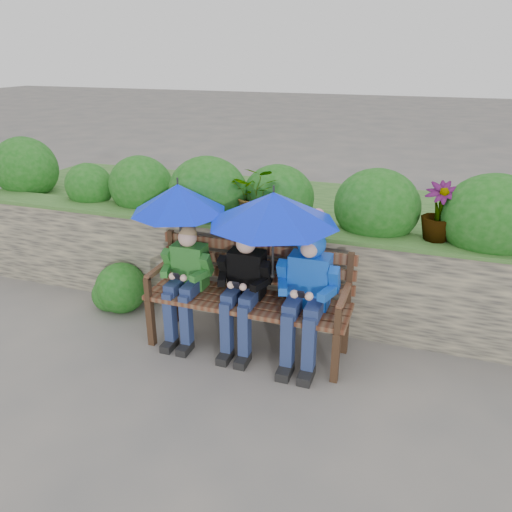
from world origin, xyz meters
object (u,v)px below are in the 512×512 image
(park_bench, at_px, (250,291))
(umbrella_right, at_px, (273,208))
(boy_left, at_px, (186,277))
(boy_right, at_px, (307,287))
(boy_middle, at_px, (243,286))
(umbrella_left, at_px, (178,198))

(park_bench, bearing_deg, umbrella_right, -10.14)
(boy_left, xyz_separation_m, boy_right, (1.19, 0.00, 0.08))
(boy_middle, distance_m, boy_right, 0.60)
(boy_right, distance_m, umbrella_right, 0.76)
(boy_left, distance_m, boy_middle, 0.59)
(boy_right, height_order, umbrella_right, umbrella_right)
(boy_left, distance_m, boy_right, 1.19)
(boy_left, distance_m, umbrella_right, 1.15)
(park_bench, bearing_deg, boy_right, -8.63)
(boy_middle, bearing_deg, umbrella_left, 175.83)
(boy_left, xyz_separation_m, umbrella_left, (-0.05, 0.04, 0.77))
(park_bench, bearing_deg, boy_middle, -108.00)
(boy_right, relative_size, umbrella_right, 1.07)
(park_bench, bearing_deg, umbrella_left, -176.07)
(boy_left, height_order, umbrella_right, umbrella_right)
(boy_middle, bearing_deg, boy_left, 179.84)
(boy_right, height_order, umbrella_left, umbrella_left)
(park_bench, relative_size, boy_left, 1.67)
(boy_left, bearing_deg, umbrella_left, 138.42)
(boy_middle, distance_m, umbrella_right, 0.80)
(umbrella_left, height_order, umbrella_right, umbrella_right)
(umbrella_left, bearing_deg, park_bench, 3.93)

